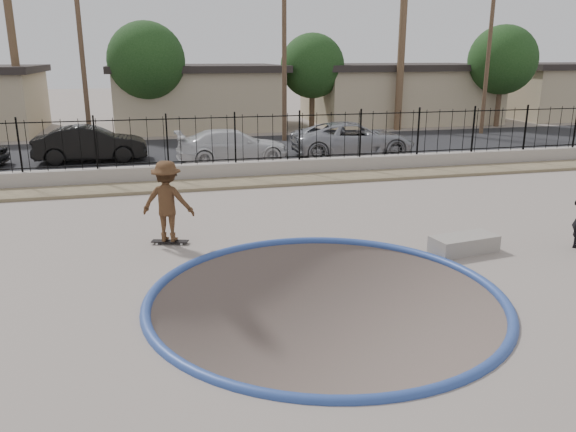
{
  "coord_description": "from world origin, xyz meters",
  "views": [
    {
      "loc": [
        -3.13,
        -10.58,
        4.56
      ],
      "look_at": [
        -0.01,
        2.0,
        0.81
      ],
      "focal_mm": 35.0,
      "sensor_mm": 36.0,
      "label": 1
    }
  ],
  "objects_px": {
    "skateboard": "(170,241)",
    "car_b": "(91,144)",
    "concrete_ledge": "(464,244)",
    "car_c": "(233,146)",
    "car_d": "(353,139)",
    "skater": "(168,205)"
  },
  "relations": [
    {
      "from": "car_b",
      "to": "car_d",
      "type": "relative_size",
      "value": 0.84
    },
    {
      "from": "concrete_ledge",
      "to": "car_b",
      "type": "distance_m",
      "value": 17.23
    },
    {
      "from": "skater",
      "to": "car_b",
      "type": "distance_m",
      "value": 12.33
    },
    {
      "from": "skateboard",
      "to": "skater",
      "type": "bearing_deg",
      "value": 151.9
    },
    {
      "from": "skateboard",
      "to": "car_b",
      "type": "bearing_deg",
      "value": 120.07
    },
    {
      "from": "concrete_ledge",
      "to": "skater",
      "type": "bearing_deg",
      "value": 161.38
    },
    {
      "from": "skateboard",
      "to": "concrete_ledge",
      "type": "relative_size",
      "value": 0.59
    },
    {
      "from": "skater",
      "to": "concrete_ledge",
      "type": "bearing_deg",
      "value": -178.48
    },
    {
      "from": "skater",
      "to": "car_b",
      "type": "xyz_separation_m",
      "value": [
        -2.81,
        12.0,
        -0.19
      ]
    },
    {
      "from": "car_d",
      "to": "car_b",
      "type": "bearing_deg",
      "value": 84.83
    },
    {
      "from": "car_b",
      "to": "car_d",
      "type": "xyz_separation_m",
      "value": [
        11.52,
        -1.47,
        0.01
      ]
    },
    {
      "from": "skater",
      "to": "car_d",
      "type": "relative_size",
      "value": 0.36
    },
    {
      "from": "skater",
      "to": "concrete_ledge",
      "type": "distance_m",
      "value": 7.22
    },
    {
      "from": "car_b",
      "to": "car_c",
      "type": "relative_size",
      "value": 0.97
    },
    {
      "from": "concrete_ledge",
      "to": "car_b",
      "type": "bearing_deg",
      "value": 123.91
    },
    {
      "from": "skater",
      "to": "skateboard",
      "type": "xyz_separation_m",
      "value": [
        0.0,
        -0.0,
        -0.94
      ]
    },
    {
      "from": "concrete_ledge",
      "to": "car_c",
      "type": "relative_size",
      "value": 0.33
    },
    {
      "from": "car_c",
      "to": "car_d",
      "type": "relative_size",
      "value": 0.87
    },
    {
      "from": "skater",
      "to": "car_c",
      "type": "xyz_separation_m",
      "value": [
        3.16,
        10.4,
        -0.26
      ]
    },
    {
      "from": "skateboard",
      "to": "car_b",
      "type": "relative_size",
      "value": 0.2
    },
    {
      "from": "car_d",
      "to": "skateboard",
      "type": "bearing_deg",
      "value": 142.51
    },
    {
      "from": "skateboard",
      "to": "concrete_ledge",
      "type": "xyz_separation_m",
      "value": [
        6.8,
        -2.29,
        0.14
      ]
    }
  ]
}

